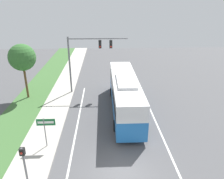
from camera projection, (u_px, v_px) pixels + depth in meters
name	position (u px, v px, depth m)	size (l,w,h in m)	color
ground_plane	(123.00, 173.00, 14.17)	(80.00, 80.00, 0.00)	#4C4C4F
sidewalk	(26.00, 176.00, 13.90)	(2.80, 80.00, 0.12)	#ADA89E
lane_divider_near	(68.00, 175.00, 14.02)	(0.14, 30.00, 0.01)	silver
lane_divider_far	(178.00, 172.00, 14.32)	(0.14, 30.00, 0.01)	silver
bus	(125.00, 92.00, 21.57)	(2.58, 12.12, 3.68)	#236BB7
signal_gantry	(87.00, 53.00, 24.86)	(6.78, 0.41, 6.71)	slate
pedestrian_signal	(24.00, 161.00, 12.33)	(0.28, 0.34, 2.87)	slate
street_sign	(46.00, 127.00, 16.04)	(1.38, 0.08, 2.50)	slate
roadside_tree	(22.00, 58.00, 23.33)	(2.88, 2.88, 6.10)	brown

